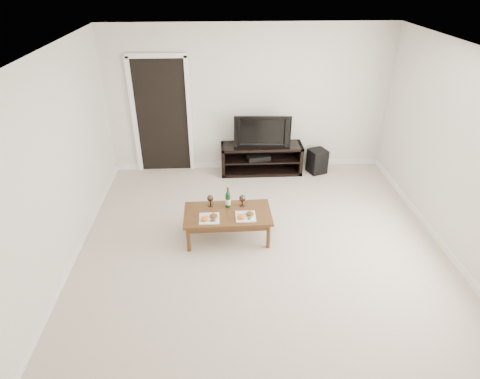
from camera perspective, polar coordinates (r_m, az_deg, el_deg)
name	(u,v)px	position (r m, az deg, el deg)	size (l,w,h in m)	color
floor	(263,258)	(5.43, 3.24, -9.66)	(5.50, 5.50, 0.00)	#BBA997
back_wall	(249,100)	(7.28, 1.26, 12.61)	(5.00, 0.04, 2.60)	beige
ceiling	(270,55)	(4.28, 4.27, 18.56)	(5.00, 5.50, 0.04)	white
doorway	(162,117)	(7.39, -11.01, 10.08)	(0.90, 0.02, 2.05)	black
media_console	(261,159)	(7.42, 3.06, 4.40)	(1.48, 0.45, 0.55)	black
television	(262,130)	(7.20, 3.18, 8.46)	(1.00, 0.13, 0.58)	black
av_receiver	(258,157)	(7.38, 2.58, 4.71)	(0.40, 0.30, 0.08)	black
subwoofer	(317,161)	(7.57, 10.92, 3.99)	(0.30, 0.30, 0.45)	black
coffee_table	(228,225)	(5.66, -1.74, -5.10)	(1.20, 0.66, 0.42)	#523617
plate_left	(209,217)	(5.41, -4.40, -3.93)	(0.27, 0.27, 0.07)	white
plate_right	(246,215)	(5.44, 0.80, -3.65)	(0.27, 0.27, 0.07)	white
wine_bottle	(228,196)	(5.59, -1.73, -0.95)	(0.07, 0.07, 0.35)	#0E3416
goblet_left	(210,200)	(5.67, -4.25, -1.57)	(0.09, 0.09, 0.17)	#3B2C20
goblet_right	(242,200)	(5.66, 0.32, -1.57)	(0.09, 0.09, 0.17)	#3B2C20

